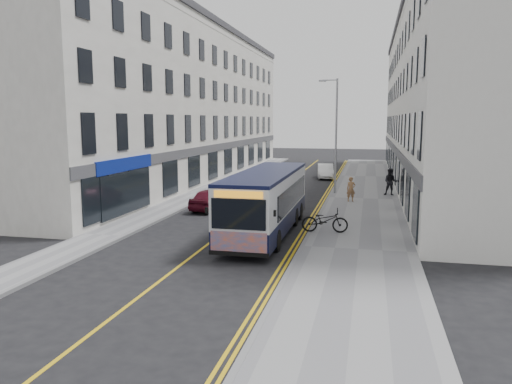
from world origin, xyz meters
The scene contains 17 objects.
ground centered at (0.00, 0.00, 0.00)m, with size 140.00×140.00×0.00m, color black.
pavement_east centered at (6.25, 12.00, 0.06)m, with size 4.50×64.00×0.12m, color gray.
pavement_west centered at (-5.00, 12.00, 0.06)m, with size 2.00×64.00×0.12m, color gray.
kerb_east centered at (4.00, 12.00, 0.07)m, with size 0.18×64.00×0.13m, color slate.
kerb_west centered at (-4.00, 12.00, 0.07)m, with size 0.18×64.00×0.13m, color slate.
road_centre_line centered at (0.00, 12.00, 0.00)m, with size 0.12×64.00×0.01m, color gold.
road_dbl_yellow_inner centered at (3.55, 12.00, 0.00)m, with size 0.10×64.00×0.01m, color gold.
road_dbl_yellow_outer centered at (3.75, 12.00, 0.00)m, with size 0.10×64.00×0.01m, color gold.
terrace_east centered at (11.50, 21.00, 6.50)m, with size 6.00×46.00×13.00m, color white.
terrace_west centered at (-9.00, 21.00, 6.50)m, with size 6.00×46.00×13.00m, color silver.
streetlamp centered at (4.17, 14.00, 4.38)m, with size 1.32×0.18×8.00m.
city_bus centered at (2.02, 1.09, 1.58)m, with size 2.34×9.98×2.90m.
bicycle centered at (4.66, 1.50, 0.67)m, with size 0.73×2.10×1.10m, color black.
pedestrian_near centered at (5.48, 10.58, 0.89)m, with size 0.56×0.37×1.55m, color #986B45.
pedestrian_far centered at (8.00, 13.79, 1.03)m, with size 0.89×0.69×1.83m, color black.
car_white centered at (2.74, 23.64, 0.64)m, with size 1.37×3.91×1.29m, color white.
car_maroon centered at (-2.35, 6.45, 0.64)m, with size 1.51×3.76×1.28m, color #530D1C.
Camera 1 is at (6.58, -20.98, 5.24)m, focal length 35.00 mm.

